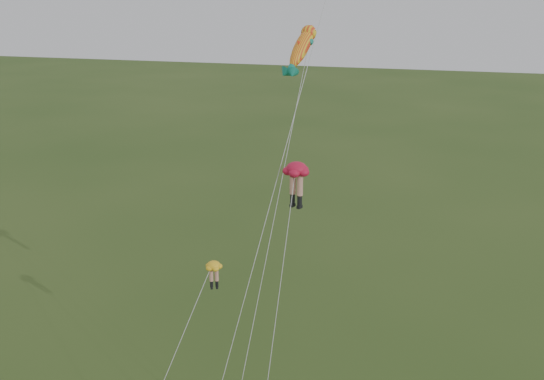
# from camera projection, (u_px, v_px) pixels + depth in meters

# --- Properties ---
(legs_kite_red_mid) EXTENTS (1.74, 6.57, 13.51)m
(legs_kite_red_mid) POSITION_uv_depth(u_px,v_px,m) (296.00, 177.00, 29.18)
(legs_kite_red_mid) COLOR red
(legs_kite_red_mid) RESTS_ON ground
(legs_kite_yellow) EXTENTS (3.10, 6.12, 8.30)m
(legs_kite_yellow) POSITION_uv_depth(u_px,v_px,m) (209.00, 277.00, 30.65)
(legs_kite_yellow) COLOR yellow
(legs_kite_yellow) RESTS_ON ground
(fish_kite) EXTENTS (2.33, 10.62, 19.82)m
(fish_kite) POSITION_uv_depth(u_px,v_px,m) (302.00, 49.00, 32.32)
(fish_kite) COLOR yellow
(fish_kite) RESTS_ON ground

